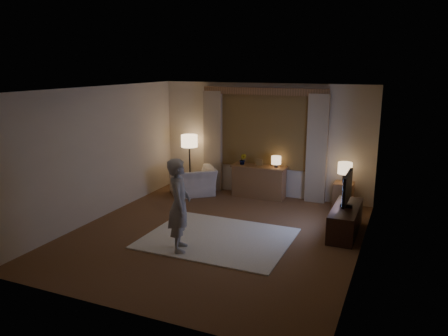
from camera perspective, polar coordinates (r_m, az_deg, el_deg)
The scene contains 13 objects.
room at distance 8.05m, azimuth 0.24°, elevation 1.41°, with size 5.04×5.54×2.64m.
rug at distance 7.82m, azimuth -0.79°, elevation -9.14°, with size 2.50×2.00×0.02m, color white.
sideboard at distance 10.11m, azimuth 4.57°, elevation -1.88°, with size 1.20×0.40×0.70m, color brown.
picture_frame at distance 10.00m, azimuth 4.62°, elevation 0.61°, with size 0.16×0.02×0.20m, color brown.
plant at distance 10.12m, azimuth 2.48°, elevation 1.08°, with size 0.17×0.13×0.30m, color #999999.
table_lamp_sideboard at distance 9.86m, azimuth 6.83°, elevation 0.96°, with size 0.22×0.22×0.30m.
floor_lamp at distance 10.54m, azimuth -4.54°, elevation 3.15°, with size 0.40×0.40×1.36m.
armchair at distance 10.29m, azimuth -4.11°, elevation -1.73°, with size 1.01×0.88×0.65m, color beige.
side_table at distance 9.66m, azimuth 15.31°, elevation -3.48°, with size 0.40×0.40×0.56m, color brown.
table_lamp_side at distance 9.51m, azimuth 15.52°, elevation -0.09°, with size 0.30×0.30×0.44m.
tv_stand at distance 8.27m, azimuth 15.56°, elevation -6.59°, with size 0.45×1.40×0.50m, color black.
tv at distance 8.09m, azimuth 15.81°, elevation -2.59°, with size 0.21×0.88×0.63m.
person at distance 7.11m, azimuth -5.87°, elevation -4.82°, with size 0.56×0.37×1.54m, color #AAA59D.
Camera 1 is at (3.08, -6.74, 3.01)m, focal length 35.00 mm.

